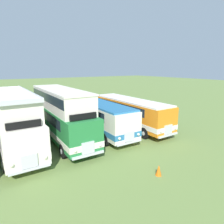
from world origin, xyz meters
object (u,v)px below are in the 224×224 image
(bus_seventh_in_row, at_px, (61,113))
(bus_eighth_in_row, at_px, (99,115))
(bus_sixth_in_row, at_px, (14,119))
(cone_mid_row, at_px, (159,170))
(bus_ninth_in_row, at_px, (130,111))

(bus_seventh_in_row, height_order, bus_eighth_in_row, bus_seventh_in_row)
(bus_sixth_in_row, xyz_separation_m, cone_mid_row, (6.43, -8.98, -2.02))
(bus_sixth_in_row, relative_size, bus_eighth_in_row, 1.05)
(bus_sixth_in_row, relative_size, bus_seventh_in_row, 1.00)
(bus_eighth_in_row, bearing_deg, bus_ninth_in_row, -1.02)
(bus_seventh_in_row, xyz_separation_m, bus_ninth_in_row, (7.35, -0.10, -0.71))
(bus_sixth_in_row, bearing_deg, bus_seventh_in_row, -2.21)
(cone_mid_row, bearing_deg, bus_eighth_in_row, 83.99)
(bus_seventh_in_row, xyz_separation_m, cone_mid_row, (2.75, -8.84, -2.13))
(bus_seventh_in_row, relative_size, cone_mid_row, 15.28)
(bus_sixth_in_row, height_order, bus_eighth_in_row, bus_sixth_in_row)
(bus_eighth_in_row, relative_size, bus_ninth_in_row, 0.93)
(bus_seventh_in_row, bearing_deg, cone_mid_row, -72.71)
(bus_eighth_in_row, relative_size, cone_mid_row, 14.61)
(bus_eighth_in_row, bearing_deg, bus_seventh_in_row, 179.48)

